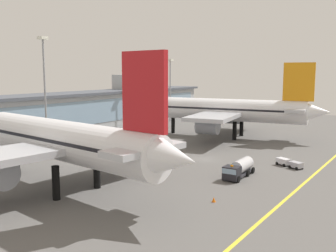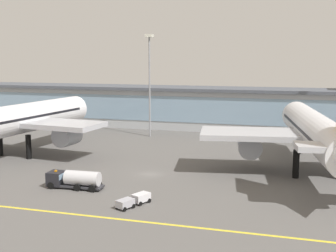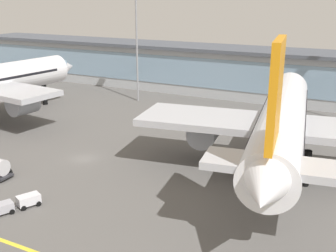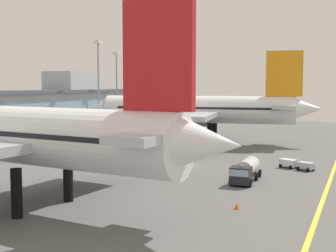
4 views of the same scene
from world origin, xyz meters
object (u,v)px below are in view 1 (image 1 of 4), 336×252
(airliner_near_right, at_px, (227,110))
(apron_light_mast_west, at_px, (153,78))
(airliner_near_left, at_px, (65,142))
(apron_light_mast_east, at_px, (170,81))
(safety_cone, at_px, (214,200))
(baggage_tug_near, at_px, (289,163))
(fuel_tanker_truck, at_px, (238,169))
(apron_light_mast_centre, at_px, (44,78))

(airliner_near_right, xyz_separation_m, apron_light_mast_west, (7.50, 31.08, 8.64))
(airliner_near_left, distance_m, apron_light_mast_west, 73.94)
(apron_light_mast_east, bearing_deg, safety_cone, -142.27)
(apron_light_mast_west, bearing_deg, baggage_tug_near, -119.94)
(fuel_tanker_truck, bearing_deg, safety_cone, 8.23)
(airliner_near_left, xyz_separation_m, fuel_tanker_truck, (21.84, -19.16, -6.10))
(airliner_near_left, xyz_separation_m, apron_light_mast_centre, (18.83, 27.99, 9.24))
(baggage_tug_near, bearing_deg, fuel_tanker_truck, 91.79)
(airliner_near_right, bearing_deg, apron_light_mast_east, -40.60)
(airliner_near_left, relative_size, baggage_tug_near, 8.68)
(apron_light_mast_centre, distance_m, safety_cone, 53.51)
(baggage_tug_near, distance_m, apron_light_mast_centre, 56.74)
(airliner_near_left, relative_size, apron_light_mast_centre, 1.90)
(airliner_near_right, distance_m, fuel_tanker_truck, 42.31)
(apron_light_mast_centre, bearing_deg, safety_cone, -102.59)
(safety_cone, bearing_deg, baggage_tug_near, -5.63)
(apron_light_mast_west, height_order, apron_light_mast_east, apron_light_mast_west)
(airliner_near_left, xyz_separation_m, apron_light_mast_west, (66.24, 31.71, 8.55))
(safety_cone, bearing_deg, airliner_near_right, 23.63)
(airliner_near_right, bearing_deg, safety_cone, 104.55)
(baggage_tug_near, distance_m, apron_light_mast_east, 74.27)
(apron_light_mast_west, xyz_separation_m, apron_light_mast_centre, (-47.41, -3.72, 0.69))
(fuel_tanker_truck, distance_m, apron_light_mast_east, 78.55)
(fuel_tanker_truck, distance_m, safety_cone, 14.38)
(airliner_near_right, bearing_deg, baggage_tug_near, 126.11)
(fuel_tanker_truck, bearing_deg, apron_light_mast_centre, -88.26)
(apron_light_mast_west, relative_size, safety_cone, 35.43)
(airliner_near_left, xyz_separation_m, safety_cone, (7.74, -21.69, -7.26))
(airliner_near_left, height_order, baggage_tug_near, airliner_near_left)
(apron_light_mast_west, relative_size, apron_light_mast_east, 1.09)
(apron_light_mast_east, relative_size, safety_cone, 32.45)
(baggage_tug_near, height_order, apron_light_mast_east, apron_light_mast_east)
(apron_light_mast_centre, bearing_deg, baggage_tug_near, -73.82)
(apron_light_mast_west, xyz_separation_m, apron_light_mast_east, (12.51, 1.55, -1.16))
(airliner_near_right, height_order, apron_light_mast_centre, apron_light_mast_centre)
(airliner_near_left, height_order, apron_light_mast_centre, apron_light_mast_centre)
(airliner_near_right, relative_size, apron_light_mast_east, 2.34)
(apron_light_mast_centre, bearing_deg, apron_light_mast_east, 5.03)
(apron_light_mast_west, bearing_deg, apron_light_mast_centre, -175.52)
(apron_light_mast_east, xyz_separation_m, safety_cone, (-71.02, -54.95, -14.65))
(apron_light_mast_centre, bearing_deg, fuel_tanker_truck, -86.35)
(baggage_tug_near, relative_size, safety_cone, 8.13)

